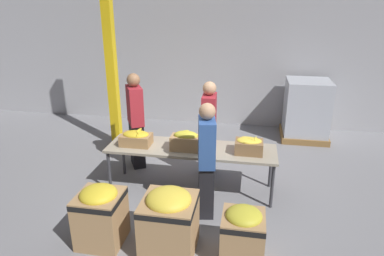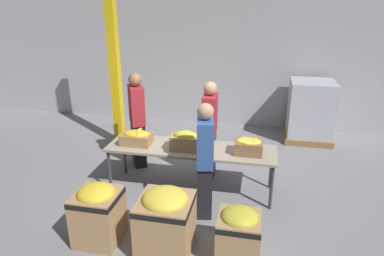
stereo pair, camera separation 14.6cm
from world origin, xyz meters
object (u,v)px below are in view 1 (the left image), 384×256
Objects in this scene: sorting_table at (191,150)px; pallet_stack_0 at (306,110)px; support_pillar at (110,51)px; donation_bin_2 at (243,233)px; volunteer_1 at (206,161)px; volunteer_2 at (209,130)px; volunteer_0 at (136,121)px; donation_bin_1 at (169,219)px; banana_box_1 at (186,141)px; banana_box_0 at (136,138)px; banana_box_2 at (249,145)px; donation_bin_0 at (100,213)px.

sorting_table is 3.42m from pallet_stack_0.
donation_bin_2 is at bearing -47.72° from support_pillar.
support_pillar is 3.02× the size of pallet_stack_0.
volunteer_1 reaches higher than donation_bin_2.
volunteer_0 is at bearing -98.68° from volunteer_2.
banana_box_1 is at bearing 92.71° from donation_bin_1.
banana_box_0 is at bearing -9.61° from volunteer_0.
banana_box_2 is at bearing -113.71° from pallet_stack_0.
pallet_stack_0 reaches higher than donation_bin_0.
volunteer_0 is at bearing -49.29° from support_pillar.
volunteer_1 is at bearing -134.87° from banana_box_2.
pallet_stack_0 is (2.17, 2.78, -0.25)m from banana_box_1.
volunteer_1 is 1.01m from donation_bin_1.
banana_box_2 is 0.25× the size of volunteer_1.
sorting_table is at bearing 29.57° from volunteer_0.
pallet_stack_0 reaches higher than banana_box_1.
banana_box_0 is 0.58× the size of donation_bin_1.
banana_box_2 reaches higher than donation_bin_0.
volunteer_2 is 2.45× the size of donation_bin_2.
volunteer_0 reaches higher than banana_box_0.
volunteer_0 reaches higher than sorting_table.
banana_box_0 is 1.79m from banana_box_2.
support_pillar reaches higher than volunteer_0.
banana_box_2 is 1.76m from donation_bin_1.
volunteer_1 is (1.22, -0.57, -0.04)m from banana_box_0.
banana_box_0 reaches higher than donation_bin_1.
donation_bin_1 is at bearing -58.12° from support_pillar.
banana_box_1 is 1.78m from donation_bin_2.
volunteer_1 reaches higher than pallet_stack_0.
volunteer_2 is 2.22m from donation_bin_2.
sorting_table is at bearing 120.86° from donation_bin_2.
banana_box_1 is at bearing 124.32° from donation_bin_2.
donation_bin_2 is (0.56, -0.87, -0.46)m from volunteer_1.
volunteer_2 is at bearing 84.33° from donation_bin_1.
donation_bin_1 is (0.89, -1.44, -0.43)m from banana_box_0.
volunteer_0 is 0.44× the size of support_pillar.
banana_box_1 is 3.54m from pallet_stack_0.
sorting_table is at bearing 53.57° from banana_box_1.
donation_bin_2 is 0.52× the size of pallet_stack_0.
banana_box_1 reaches higher than sorting_table.
banana_box_2 is 0.25× the size of volunteer_2.
banana_box_2 is at bearing 89.60° from donation_bin_2.
pallet_stack_0 is (1.20, 2.74, -0.22)m from banana_box_2.
donation_bin_2 is at bearing -55.68° from banana_box_1.
support_pillar is (-1.93, 3.10, 1.56)m from donation_bin_1.
donation_bin_2 is 4.37m from pallet_stack_0.
volunteer_1 is at bearing 19.29° from volunteer_0.
banana_box_0 is 1.03× the size of banana_box_1.
volunteer_2 is at bearing 108.43° from donation_bin_2.
sorting_table is 1.52× the size of volunteer_0.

